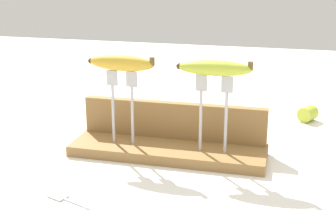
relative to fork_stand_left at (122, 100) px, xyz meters
name	(u,v)px	position (x,y,z in m)	size (l,w,h in m)	color
ground_plane	(168,155)	(0.11, 0.01, -0.13)	(3.00, 3.00, 0.00)	silver
wooden_board	(168,150)	(0.11, 0.01, -0.12)	(0.46, 0.14, 0.02)	olive
board_backstop	(174,120)	(0.11, 0.07, -0.06)	(0.45, 0.02, 0.09)	olive
fork_stand_left	(122,100)	(0.00, 0.00, 0.00)	(0.07, 0.01, 0.18)	#B2B2B7
fork_stand_right	(214,107)	(0.21, 0.00, 0.00)	(0.08, 0.01, 0.18)	#B2B2B7
banana_raised_left	(121,63)	(0.00, 0.00, 0.09)	(0.16, 0.04, 0.04)	gold
banana_raised_right	(215,68)	(0.21, 0.00, 0.09)	(0.17, 0.04, 0.04)	#B2C138
fork_fallen_near	(77,203)	(0.00, -0.27, -0.13)	(0.18, 0.08, 0.01)	#B2B2B7
banana_chunk_near	(308,114)	(0.43, 0.35, -0.11)	(0.06, 0.06, 0.04)	#B2C138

